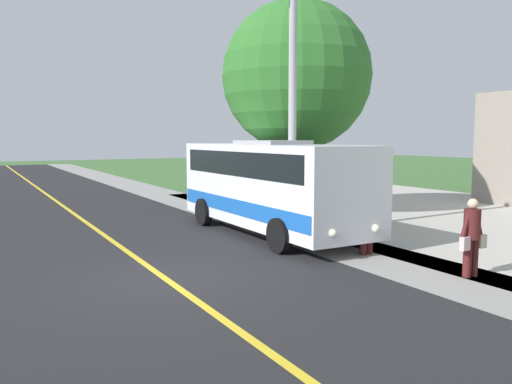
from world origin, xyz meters
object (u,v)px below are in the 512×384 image
tree_curbside (296,76)px  pedestrian_waiting (367,215)px  shuttle_bus_front (271,183)px  street_light_pole (289,82)px  pedestrian_with_bags (472,235)px

tree_curbside → pedestrian_waiting: bearing=70.9°
shuttle_bus_front → street_light_pole: (-0.39, 0.35, 2.96)m
pedestrian_waiting → tree_curbside: 8.11m
shuttle_bus_front → pedestrian_with_bags: size_ratio=4.70×
tree_curbside → street_light_pole: bearing=53.2°
pedestrian_with_bags → tree_curbside: tree_curbside is taller
shuttle_bus_front → pedestrian_with_bags: shuttle_bus_front is taller
shuttle_bus_front → street_light_pole: bearing=138.2°
pedestrian_with_bags → street_light_pole: (0.74, -5.83, 3.63)m
shuttle_bus_front → pedestrian_waiting: shuttle_bus_front is taller
pedestrian_waiting → tree_curbside: tree_curbside is taller
shuttle_bus_front → tree_curbside: size_ratio=0.97×
pedestrian_with_bags → tree_curbside: bearing=-100.9°
shuttle_bus_front → street_light_pole: size_ratio=0.94×
pedestrian_with_bags → pedestrian_waiting: bearing=-79.2°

